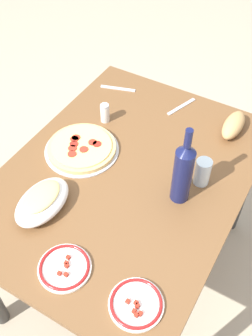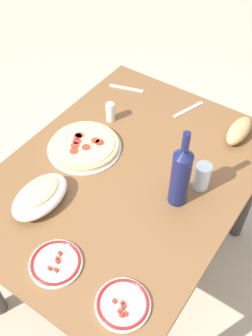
% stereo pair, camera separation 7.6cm
% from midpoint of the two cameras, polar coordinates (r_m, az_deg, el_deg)
% --- Properties ---
extents(ground_plane, '(8.00, 8.00, 0.00)m').
position_cam_midpoint_polar(ground_plane, '(2.16, 1.04, -14.14)').
color(ground_plane, tan).
rests_on(ground_plane, ground).
extents(dining_table, '(1.19, 0.89, 0.76)m').
position_cam_midpoint_polar(dining_table, '(1.64, 1.34, -3.84)').
color(dining_table, brown).
rests_on(dining_table, ground).
extents(pepperoni_pizza, '(0.31, 0.31, 0.03)m').
position_cam_midpoint_polar(pepperoni_pizza, '(1.62, -4.72, 3.21)').
color(pepperoni_pizza, '#B7B7BC').
rests_on(pepperoni_pizza, dining_table).
extents(baked_pasta_dish, '(0.24, 0.15, 0.08)m').
position_cam_midpoint_polar(baked_pasta_dish, '(1.44, -10.91, -3.99)').
color(baked_pasta_dish, white).
rests_on(baked_pasta_dish, dining_table).
extents(wine_bottle, '(0.07, 0.07, 0.33)m').
position_cam_midpoint_polar(wine_bottle, '(1.37, 9.58, -0.98)').
color(wine_bottle, '#141942').
rests_on(wine_bottle, dining_table).
extents(water_glass, '(0.06, 0.06, 0.11)m').
position_cam_midpoint_polar(water_glass, '(1.48, 12.44, -1.23)').
color(water_glass, silver).
rests_on(water_glass, dining_table).
extents(side_plate_near, '(0.17, 0.17, 0.02)m').
position_cam_midpoint_polar(side_plate_near, '(1.24, 1.39, -19.17)').
color(side_plate_near, white).
rests_on(side_plate_near, dining_table).
extents(side_plate_far, '(0.17, 0.17, 0.02)m').
position_cam_midpoint_polar(side_plate_far, '(1.31, -8.47, -13.51)').
color(side_plate_far, white).
rests_on(side_plate_far, dining_table).
extents(bread_loaf, '(0.19, 0.08, 0.07)m').
position_cam_midpoint_polar(bread_loaf, '(1.73, 17.29, 5.15)').
color(bread_loaf, tan).
rests_on(bread_loaf, dining_table).
extents(spice_shaker, '(0.04, 0.04, 0.09)m').
position_cam_midpoint_polar(spice_shaker, '(1.73, -1.01, 8.08)').
color(spice_shaker, silver).
rests_on(spice_shaker, dining_table).
extents(fork_left, '(0.17, 0.07, 0.00)m').
position_cam_midpoint_polar(fork_left, '(1.84, 10.22, 8.32)').
color(fork_left, '#B7B7BC').
rests_on(fork_left, dining_table).
extents(fork_right, '(0.07, 0.17, 0.00)m').
position_cam_midpoint_polar(fork_right, '(1.93, 1.21, 11.45)').
color(fork_right, '#B7B7BC').
rests_on(fork_right, dining_table).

